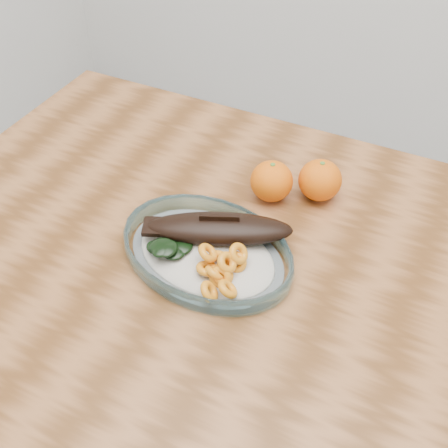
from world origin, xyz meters
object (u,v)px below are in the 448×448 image
(orange_left, at_px, (272,181))
(dining_table, at_px, (257,317))
(plated_meal, at_px, (207,249))
(orange_right, at_px, (320,180))

(orange_left, bearing_deg, dining_table, -72.41)
(plated_meal, height_order, orange_right, plated_meal)
(orange_right, bearing_deg, orange_left, -152.67)
(plated_meal, relative_size, orange_left, 7.89)
(orange_right, bearing_deg, plated_meal, -116.68)
(dining_table, bearing_deg, plated_meal, -179.66)
(orange_left, xyz_separation_m, orange_right, (0.07, 0.04, 0.00))
(dining_table, bearing_deg, orange_left, 107.59)
(dining_table, height_order, plated_meal, plated_meal)
(plated_meal, bearing_deg, orange_left, 87.22)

